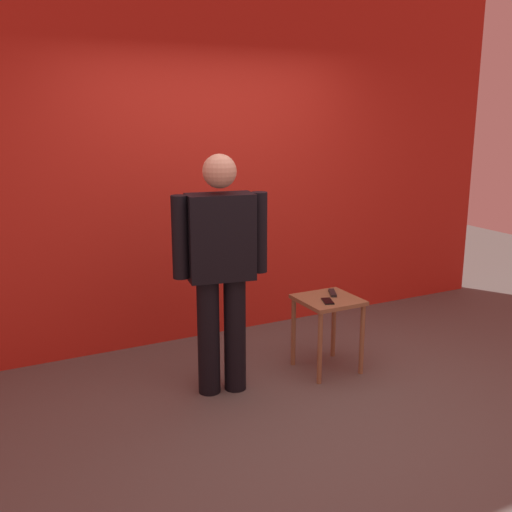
{
  "coord_description": "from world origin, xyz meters",
  "views": [
    {
      "loc": [
        -2.02,
        -3.19,
        1.99
      ],
      "look_at": [
        -0.1,
        0.55,
        0.96
      ],
      "focal_mm": 42.61,
      "sensor_mm": 36.0,
      "label": 1
    }
  ],
  "objects": [
    {
      "name": "side_table",
      "position": [
        0.48,
        0.47,
        0.47
      ],
      "size": [
        0.44,
        0.44,
        0.58
      ],
      "color": "olive",
      "rests_on": "ground_plane"
    },
    {
      "name": "ground_plane",
      "position": [
        0.0,
        0.0,
        0.0
      ],
      "size": [
        12.0,
        12.0,
        0.0
      ],
      "primitive_type": "plane",
      "color": "#59544F"
    },
    {
      "name": "standing_person",
      "position": [
        -0.39,
        0.51,
        0.95
      ],
      "size": [
        0.67,
        0.3,
        1.69
      ],
      "color": "black",
      "rests_on": "ground_plane"
    },
    {
      "name": "cell_phone",
      "position": [
        0.42,
        0.4,
        0.59
      ],
      "size": [
        0.12,
        0.16,
        0.01
      ],
      "primitive_type": "cube",
      "rotation": [
        0.0,
        0.0,
        -0.35
      ],
      "color": "black",
      "rests_on": "side_table"
    },
    {
      "name": "back_wall_red",
      "position": [
        0.0,
        1.65,
        1.66
      ],
      "size": [
        6.09,
        0.12,
        3.31
      ],
      "primitive_type": "cube",
      "color": "red",
      "rests_on": "ground_plane"
    },
    {
      "name": "tv_remote",
      "position": [
        0.56,
        0.54,
        0.59
      ],
      "size": [
        0.11,
        0.17,
        0.02
      ],
      "primitive_type": "cube",
      "rotation": [
        0.0,
        0.0,
        -0.46
      ],
      "color": "black",
      "rests_on": "side_table"
    }
  ]
}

